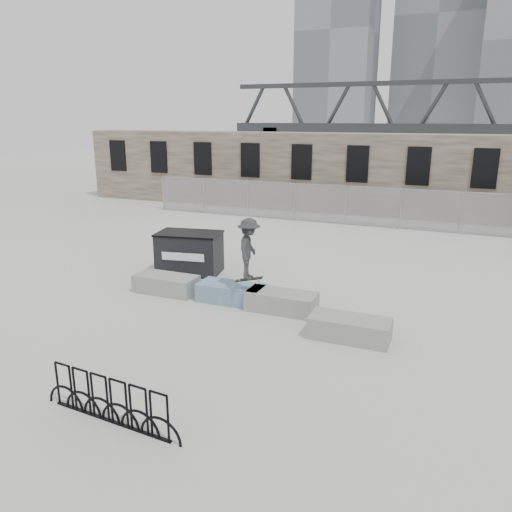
{
  "coord_description": "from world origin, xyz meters",
  "views": [
    {
      "loc": [
        5.49,
        -12.7,
        5.38
      ],
      "look_at": [
        -0.13,
        0.8,
        1.3
      ],
      "focal_mm": 35.0,
      "sensor_mm": 36.0,
      "label": 1
    }
  ],
  "objects": [
    {
      "name": "stone_wall",
      "position": [
        0.0,
        16.24,
        2.26
      ],
      "size": [
        36.0,
        2.58,
        4.5
      ],
      "color": "brown",
      "rests_on": "ground"
    },
    {
      "name": "dumpster",
      "position": [
        -3.27,
        2.17,
        0.74
      ],
      "size": [
        2.43,
        1.73,
        1.47
      ],
      "rotation": [
        0.0,
        0.0,
        0.18
      ],
      "color": "black",
      "rests_on": "ground"
    },
    {
      "name": "planter_far_left",
      "position": [
        -2.9,
        0.04,
        0.3
      ],
      "size": [
        2.0,
        0.9,
        0.56
      ],
      "color": "gray",
      "rests_on": "ground"
    },
    {
      "name": "chainlink_fence",
      "position": [
        -0.0,
        12.5,
        1.04
      ],
      "size": [
        22.06,
        0.06,
        2.02
      ],
      "color": "gray",
      "rests_on": "ground"
    },
    {
      "name": "ground",
      "position": [
        0.0,
        0.0,
        0.0
      ],
      "size": [
        120.0,
        120.0,
        0.0
      ],
      "primitive_type": "plane",
      "color": "beige",
      "rests_on": "ground"
    },
    {
      "name": "planter_offset",
      "position": [
        3.22,
        -1.15,
        0.3
      ],
      "size": [
        2.0,
        0.9,
        0.56
      ],
      "color": "gray",
      "rests_on": "ground"
    },
    {
      "name": "planter_center_left",
      "position": [
        -0.63,
        0.07,
        0.3
      ],
      "size": [
        2.0,
        0.9,
        0.56
      ],
      "color": "teal",
      "rests_on": "ground"
    },
    {
      "name": "skyline_towers",
      "position": [
        -1.01,
        93.81,
        20.79
      ],
      "size": [
        58.0,
        28.0,
        48.0
      ],
      "color": "slate",
      "rests_on": "ground"
    },
    {
      "name": "truss_bridge",
      "position": [
        10.0,
        55.0,
        4.13
      ],
      "size": [
        70.0,
        3.0,
        9.8
      ],
      "color": "#2D3033",
      "rests_on": "ground"
    },
    {
      "name": "skateboarder",
      "position": [
        0.07,
        -0.2,
        1.79
      ],
      "size": [
        0.86,
        1.24,
        1.88
      ],
      "rotation": [
        0.0,
        0.0,
        1.77
      ],
      "color": "#2C2D2F",
      "rests_on": "ground"
    },
    {
      "name": "bike_rack",
      "position": [
        -0.02,
        -6.37,
        0.44
      ],
      "size": [
        3.13,
        0.29,
        0.9
      ],
      "rotation": [
        0.0,
        0.0,
        -0.08
      ],
      "color": "black",
      "rests_on": "ground"
    },
    {
      "name": "planter_center_right",
      "position": [
        1.01,
        -0.04,
        0.3
      ],
      "size": [
        2.0,
        0.9,
        0.56
      ],
      "color": "gray",
      "rests_on": "ground"
    }
  ]
}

